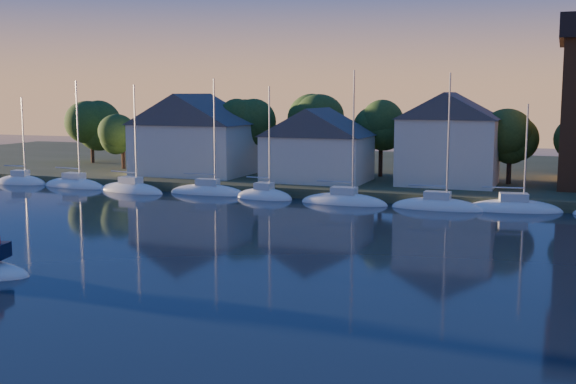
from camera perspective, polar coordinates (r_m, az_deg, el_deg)
The scene contains 7 objects.
shoreline_land at distance 96.16m, azimuth 9.14°, elevation 1.34°, with size 160.00×50.00×2.00m, color #353E24.
wooden_dock at distance 73.96m, azimuth 5.51°, elevation -0.53°, with size 120.00×3.00×1.00m, color brown.
clubhouse_west at distance 87.13m, azimuth -7.50°, elevation 4.62°, with size 13.65×9.45×9.64m.
clubhouse_centre at distance 79.90m, azimuth 2.35°, elevation 3.82°, with size 11.55×8.40×8.08m.
clubhouse_east at distance 78.55m, azimuth 12.59°, elevation 4.21°, with size 10.50×8.40×9.80m.
tree_line at distance 83.48m, azimuth 8.92°, elevation 5.31°, with size 93.40×5.40×8.90m.
moored_fleet at distance 73.65m, azimuth -1.12°, elevation -0.45°, with size 71.50×2.40×12.05m.
Camera 1 is at (19.23, -18.60, 10.74)m, focal length 45.00 mm.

